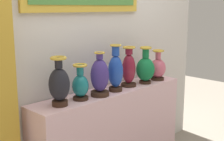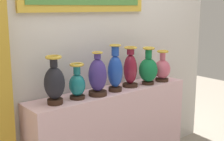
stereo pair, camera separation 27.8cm
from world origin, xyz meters
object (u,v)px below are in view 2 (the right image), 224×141
Objects in this scene: vase_teal at (77,84)px; vase_burgundy at (130,69)px; vase_sapphire at (116,71)px; vase_emerald at (148,69)px; vase_rose at (162,69)px; vase_onyx at (54,83)px; vase_indigo at (98,77)px.

vase_burgundy reaches higher than vase_teal.
vase_sapphire is (0.40, -0.02, 0.06)m from vase_teal.
vase_emerald is 1.16× the size of vase_rose.
vase_emerald reaches higher than vase_rose.
vase_emerald is (1.02, -0.02, -0.02)m from vase_onyx.
vase_teal is 0.70× the size of vase_sapphire.
vase_teal is 0.81m from vase_emerald.
vase_burgundy is (0.61, 0.01, 0.05)m from vase_teal.
vase_onyx reaches higher than vase_emerald.
vase_sapphire reaches higher than vase_rose.
vase_indigo is at bearing -176.86° from vase_sapphire.
vase_burgundy reaches higher than vase_rose.
vase_onyx is at bearing 178.98° from vase_rose.
vase_onyx is 0.22m from vase_teal.
vase_indigo is (0.19, -0.03, 0.04)m from vase_teal.
vase_burgundy is (0.82, 0.02, -0.00)m from vase_onyx.
vase_teal is (0.21, 0.01, -0.05)m from vase_onyx.
vase_sapphire is at bearing -0.83° from vase_onyx.
vase_indigo is at bearing 179.99° from vase_emerald.
vase_onyx is 1.02m from vase_emerald.
vase_sapphire is (0.21, 0.01, 0.02)m from vase_indigo.
vase_onyx is at bearing -177.92° from vase_teal.
vase_teal is at bearing 2.08° from vase_onyx.
vase_teal is 0.78× the size of vase_burgundy.
vase_onyx is 1.01× the size of vase_indigo.
vase_emerald is (0.81, -0.03, 0.03)m from vase_teal.
vase_indigo is at bearing -174.36° from vase_burgundy.
vase_emerald is at bearing -1.63° from vase_sapphire.
vase_rose is (0.82, -0.00, -0.04)m from vase_indigo.
vase_teal is at bearing 178.33° from vase_rose.
vase_onyx is at bearing 179.17° from vase_sapphire.
vase_burgundy is 0.21m from vase_emerald.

